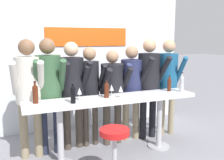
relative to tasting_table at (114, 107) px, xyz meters
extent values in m
plane|color=gray|center=(0.00, 0.00, -0.78)|extent=(40.00, 40.00, 0.00)
cube|color=silver|center=(0.00, 1.52, 0.57)|extent=(4.24, 0.10, 2.69)
cube|color=#DB5114|center=(0.04, 1.46, 1.05)|extent=(1.67, 0.02, 0.36)
cube|color=white|center=(0.00, 0.00, 0.12)|extent=(2.64, 0.48, 0.06)
cylinder|color=#B2B2B7|center=(-0.82, 0.00, -0.32)|extent=(0.09, 0.09, 0.87)
cylinder|color=#B2B2B7|center=(0.82, 0.00, -0.32)|extent=(0.09, 0.09, 0.87)
cylinder|color=#B2B2B7|center=(0.82, 0.00, -0.77)|extent=(0.36, 0.36, 0.02)
cylinder|color=#B2B2B7|center=(-0.27, -0.67, -0.44)|extent=(0.06, 0.06, 0.63)
cylinder|color=red|center=(-0.27, -0.67, -0.11)|extent=(0.37, 0.37, 0.07)
cylinder|color=gray|center=(-1.28, 0.43, -0.35)|extent=(0.12, 0.12, 0.86)
cylinder|color=gray|center=(-1.08, 0.41, -0.35)|extent=(0.12, 0.12, 0.86)
cylinder|color=beige|center=(-1.18, 0.42, 0.42)|extent=(0.41, 0.41, 0.68)
sphere|color=brown|center=(-1.18, 0.42, 0.90)|extent=(0.23, 0.23, 0.23)
cylinder|color=beige|center=(-1.37, 0.27, 0.47)|extent=(0.13, 0.41, 0.53)
cylinder|color=beige|center=(-1.02, 0.24, 0.47)|extent=(0.13, 0.41, 0.53)
cylinder|color=#23283D|center=(-0.99, 0.46, -0.34)|extent=(0.12, 0.12, 0.87)
cylinder|color=#23283D|center=(-0.78, 0.45, -0.34)|extent=(0.12, 0.12, 0.87)
cylinder|color=#335638|center=(-0.89, 0.45, 0.43)|extent=(0.40, 0.40, 0.69)
sphere|color=brown|center=(-0.89, 0.45, 0.91)|extent=(0.23, 0.23, 0.23)
cylinder|color=#335638|center=(-1.07, 0.29, 0.48)|extent=(0.11, 0.41, 0.53)
cylinder|color=#335638|center=(-0.71, 0.28, 0.48)|extent=(0.11, 0.41, 0.53)
cylinder|color=#473D33|center=(-0.62, 0.50, -0.36)|extent=(0.12, 0.12, 0.84)
cylinder|color=#473D33|center=(-0.41, 0.52, -0.36)|extent=(0.12, 0.12, 0.84)
cylinder|color=black|center=(-0.51, 0.51, 0.39)|extent=(0.42, 0.42, 0.66)
sphere|color=#D6AD89|center=(-0.51, 0.51, 0.86)|extent=(0.23, 0.23, 0.23)
cylinder|color=black|center=(-0.68, 0.33, 0.44)|extent=(0.13, 0.41, 0.52)
cylinder|color=black|center=(-0.32, 0.37, 0.44)|extent=(0.13, 0.41, 0.52)
cylinder|color=#473D33|center=(-0.30, 0.50, -0.38)|extent=(0.10, 0.10, 0.80)
cylinder|color=#473D33|center=(-0.13, 0.51, -0.38)|extent=(0.10, 0.10, 0.80)
cylinder|color=black|center=(-0.22, 0.50, 0.34)|extent=(0.31, 0.31, 0.63)
sphere|color=#9E7556|center=(-0.22, 0.50, 0.78)|extent=(0.22, 0.22, 0.22)
cylinder|color=black|center=(-0.35, 0.34, 0.38)|extent=(0.09, 0.37, 0.48)
cylinder|color=black|center=(-0.07, 0.36, 0.38)|extent=(0.09, 0.37, 0.48)
cylinder|color=#473D33|center=(0.05, 0.42, -0.39)|extent=(0.12, 0.12, 0.77)
cylinder|color=#473D33|center=(0.26, 0.43, -0.39)|extent=(0.12, 0.12, 0.77)
cylinder|color=black|center=(0.15, 0.43, 0.30)|extent=(0.41, 0.41, 0.61)
sphere|color=#9E7556|center=(0.15, 0.43, 0.73)|extent=(0.21, 0.21, 0.21)
cylinder|color=black|center=(-0.02, 0.27, 0.34)|extent=(0.11, 0.38, 0.48)
cylinder|color=black|center=(0.34, 0.29, 0.34)|extent=(0.11, 0.38, 0.48)
cylinder|color=gray|center=(0.43, 0.49, -0.38)|extent=(0.12, 0.12, 0.80)
cylinder|color=gray|center=(0.64, 0.48, -0.38)|extent=(0.12, 0.12, 0.80)
cylinder|color=#23284C|center=(0.53, 0.49, 0.34)|extent=(0.38, 0.38, 0.64)
sphere|color=#9E7556|center=(0.53, 0.49, 0.79)|extent=(0.22, 0.22, 0.22)
cylinder|color=#23284C|center=(0.35, 0.34, 0.39)|extent=(0.10, 0.39, 0.49)
cylinder|color=#23284C|center=(0.70, 0.32, 0.39)|extent=(0.10, 0.39, 0.49)
cylinder|color=black|center=(0.74, 0.41, -0.35)|extent=(0.12, 0.12, 0.86)
cylinder|color=black|center=(0.95, 0.43, -0.35)|extent=(0.12, 0.12, 0.86)
cylinder|color=black|center=(0.85, 0.42, 0.42)|extent=(0.41, 0.41, 0.68)
sphere|color=tan|center=(0.85, 0.42, 0.90)|extent=(0.23, 0.23, 0.23)
cylinder|color=black|center=(0.68, 0.24, 0.47)|extent=(0.13, 0.41, 0.53)
cylinder|color=black|center=(1.04, 0.27, 0.47)|extent=(0.13, 0.41, 0.53)
cylinder|color=gray|center=(1.17, 0.45, -0.35)|extent=(0.11, 0.11, 0.85)
cylinder|color=gray|center=(1.36, 0.42, -0.35)|extent=(0.11, 0.11, 0.85)
cylinder|color=#19517A|center=(1.26, 0.44, 0.41)|extent=(0.39, 0.39, 0.68)
sphere|color=tan|center=(1.26, 0.44, 0.89)|extent=(0.23, 0.23, 0.23)
cylinder|color=#19517A|center=(1.08, 0.30, 0.46)|extent=(0.14, 0.40, 0.52)
cylinder|color=#19517A|center=(1.40, 0.25, 0.46)|extent=(0.14, 0.40, 0.52)
cylinder|color=#4C1E0F|center=(-0.11, 0.01, 0.24)|extent=(0.07, 0.07, 0.18)
sphere|color=#4C1E0F|center=(-0.11, 0.01, 0.34)|extent=(0.07, 0.07, 0.07)
cylinder|color=#4C1E0F|center=(-0.11, 0.01, 0.37)|extent=(0.03, 0.03, 0.07)
cylinder|color=black|center=(-0.11, 0.01, 0.41)|extent=(0.03, 0.03, 0.01)
cylinder|color=#4C1E0F|center=(-1.12, 0.08, 0.26)|extent=(0.08, 0.08, 0.21)
sphere|color=#4C1E0F|center=(-1.12, 0.08, 0.37)|extent=(0.08, 0.08, 0.08)
cylinder|color=#4C1E0F|center=(-1.12, 0.08, 0.40)|extent=(0.03, 0.03, 0.08)
cylinder|color=black|center=(-1.12, 0.08, 0.45)|extent=(0.03, 0.03, 0.02)
cylinder|color=#4C1E0F|center=(1.03, 0.06, 0.24)|extent=(0.06, 0.06, 0.19)
sphere|color=#4C1E0F|center=(1.03, 0.06, 0.34)|extent=(0.06, 0.06, 0.06)
cylinder|color=#4C1E0F|center=(1.03, 0.06, 0.37)|extent=(0.02, 0.02, 0.07)
cylinder|color=black|center=(1.03, 0.06, 0.41)|extent=(0.03, 0.03, 0.01)
cylinder|color=black|center=(-0.65, -0.12, 0.25)|extent=(0.07, 0.07, 0.20)
sphere|color=black|center=(-0.65, -0.12, 0.35)|extent=(0.07, 0.07, 0.07)
cylinder|color=black|center=(-0.65, -0.12, 0.39)|extent=(0.03, 0.03, 0.07)
cylinder|color=black|center=(-0.65, -0.12, 0.43)|extent=(0.03, 0.03, 0.01)
cylinder|color=#B7BCC1|center=(1.19, -0.06, 0.26)|extent=(0.07, 0.07, 0.23)
sphere|color=#B7BCC1|center=(1.19, -0.06, 0.38)|extent=(0.07, 0.07, 0.07)
cylinder|color=#B7BCC1|center=(1.19, -0.06, 0.42)|extent=(0.02, 0.02, 0.08)
cylinder|color=black|center=(1.19, -0.06, 0.47)|extent=(0.03, 0.03, 0.02)
cylinder|color=silver|center=(0.09, -0.06, 0.15)|extent=(0.06, 0.06, 0.01)
cylinder|color=silver|center=(0.09, -0.06, 0.20)|extent=(0.01, 0.01, 0.08)
cone|color=silver|center=(0.09, -0.06, 0.28)|extent=(0.07, 0.07, 0.09)
cylinder|color=silver|center=(-0.01, 0.08, 0.15)|extent=(0.06, 0.06, 0.01)
cylinder|color=silver|center=(-0.01, 0.08, 0.20)|extent=(0.01, 0.01, 0.08)
cone|color=silver|center=(-0.01, 0.08, 0.28)|extent=(0.07, 0.07, 0.09)
cylinder|color=silver|center=(-0.52, 0.02, 0.15)|extent=(0.06, 0.06, 0.01)
cylinder|color=silver|center=(-0.52, 0.02, 0.20)|extent=(0.01, 0.01, 0.08)
cone|color=silver|center=(-0.52, 0.02, 0.28)|extent=(0.07, 0.07, 0.09)
camera|label=1|loc=(-1.41, -3.37, 1.02)|focal=40.00mm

